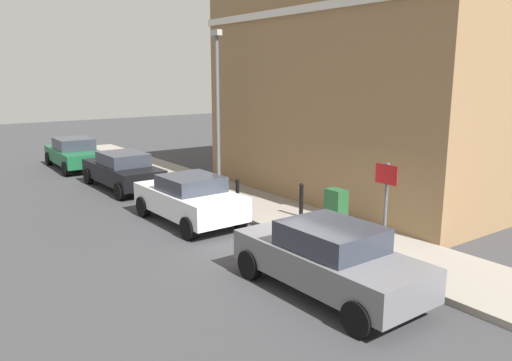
% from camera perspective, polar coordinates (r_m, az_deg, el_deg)
% --- Properties ---
extents(ground, '(80.00, 80.00, 0.00)m').
position_cam_1_polar(ground, '(12.58, 3.93, -8.39)').
color(ground, '#38383A').
extents(sidewalk, '(2.52, 30.00, 0.15)m').
position_cam_1_polar(sidewalk, '(18.30, -3.46, -1.62)').
color(sidewalk, gray).
rests_on(sidewalk, ground).
extents(corner_building, '(7.12, 10.95, 9.63)m').
position_cam_1_polar(corner_building, '(19.00, 13.24, 13.02)').
color(corner_building, olive).
rests_on(corner_building, ground).
extents(car_grey, '(1.90, 4.22, 1.47)m').
position_cam_1_polar(car_grey, '(10.33, 8.21, -8.67)').
color(car_grey, slate).
rests_on(car_grey, ground).
extents(car_white, '(1.95, 3.96, 1.45)m').
position_cam_1_polar(car_white, '(15.11, -7.54, -2.00)').
color(car_white, silver).
rests_on(car_white, ground).
extents(car_black, '(1.81, 4.43, 1.43)m').
position_cam_1_polar(car_black, '(20.04, -14.85, 1.14)').
color(car_black, black).
rests_on(car_black, ground).
extents(car_green, '(1.98, 4.38, 1.44)m').
position_cam_1_polar(car_green, '(25.06, -19.83, 2.93)').
color(car_green, '#195933').
rests_on(car_green, ground).
extents(utility_cabinet, '(0.46, 0.61, 1.15)m').
position_cam_1_polar(utility_cabinet, '(14.01, 8.99, -3.45)').
color(utility_cabinet, '#1E4C28').
rests_on(utility_cabinet, sidewalk).
extents(bollard_near_cabinet, '(0.14, 0.14, 1.04)m').
position_cam_1_polar(bollard_near_cabinet, '(15.16, 5.14, -2.07)').
color(bollard_near_cabinet, black).
rests_on(bollard_near_cabinet, sidewalk).
extents(bollard_far_kerb, '(0.14, 0.14, 1.04)m').
position_cam_1_polar(bollard_far_kerb, '(15.76, -2.10, -1.48)').
color(bollard_far_kerb, black).
rests_on(bollard_far_kerb, sidewalk).
extents(street_sign, '(0.08, 0.60, 2.30)m').
position_cam_1_polar(street_sign, '(11.61, 14.44, -1.92)').
color(street_sign, '#59595B').
rests_on(street_sign, sidewalk).
extents(lamppost, '(0.20, 0.44, 5.72)m').
position_cam_1_polar(lamppost, '(18.32, -4.37, 8.60)').
color(lamppost, '#59595B').
rests_on(lamppost, sidewalk).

